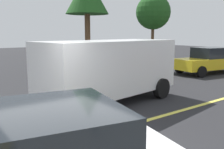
# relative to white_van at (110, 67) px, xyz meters

# --- Properties ---
(ground_plane) EXTENTS (80.00, 80.00, 0.00)m
(ground_plane) POSITION_rel_white_van_xyz_m (-2.93, -2.23, -1.27)
(ground_plane) COLOR #262628
(lane_marking_centre) EXTENTS (28.00, 0.16, 0.01)m
(lane_marking_centre) POSITION_rel_white_van_xyz_m (0.07, -2.23, -1.26)
(lane_marking_centre) COLOR #E0D14C
(white_van) EXTENTS (5.44, 2.86, 2.20)m
(white_van) POSITION_rel_white_van_xyz_m (0.00, 0.00, 0.00)
(white_van) COLOR white
(white_van) RESTS_ON ground_plane
(car_yellow_near_curb) EXTENTS (4.72, 2.44, 1.60)m
(car_yellow_near_curb) POSITION_rel_white_van_xyz_m (8.77, 1.63, -0.46)
(car_yellow_near_curb) COLOR gold
(car_yellow_near_curb) RESTS_ON ground_plane
(tree_left_verge) EXTENTS (2.32, 2.32, 5.01)m
(tree_left_verge) POSITION_rel_white_van_xyz_m (7.24, 5.06, 2.56)
(tree_left_verge) COLOR #513823
(tree_left_verge) RESTS_ON ground_plane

